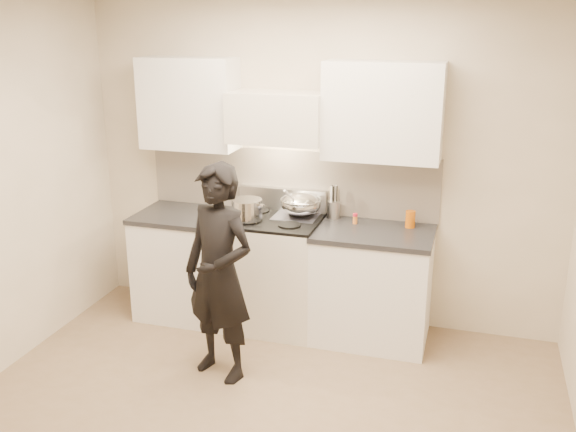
{
  "coord_description": "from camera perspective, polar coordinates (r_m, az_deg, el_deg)",
  "views": [
    {
      "loc": [
        1.23,
        -3.31,
        2.53
      ],
      "look_at": [
        -0.06,
        1.05,
        1.1
      ],
      "focal_mm": 40.0,
      "sensor_mm": 36.0,
      "label": 1
    }
  ],
  "objects": [
    {
      "name": "oil_glass",
      "position": [
        5.15,
        10.82,
        -0.28
      ],
      "size": [
        0.08,
        0.08,
        0.13
      ],
      "color": "#C75A06",
      "rests_on": "counter_right"
    },
    {
      "name": "stock_pot",
      "position": [
        5.14,
        -3.66,
        0.6
      ],
      "size": [
        0.33,
        0.32,
        0.16
      ],
      "color": "silver",
      "rests_on": "stove"
    },
    {
      "name": "utensil_crock",
      "position": [
        5.29,
        4.06,
        0.69
      ],
      "size": [
        0.1,
        0.1,
        0.28
      ],
      "color": "#BDBDBD",
      "rests_on": "counter_right"
    },
    {
      "name": "ground_plane",
      "position": [
        4.34,
        -3.31,
        -18.21
      ],
      "size": [
        4.0,
        4.0,
        0.0
      ],
      "primitive_type": "plane",
      "color": "#876E55"
    },
    {
      "name": "room_shell",
      "position": [
        4.01,
        -2.68,
        4.0
      ],
      "size": [
        4.04,
        3.54,
        2.7
      ],
      "color": "beige",
      "rests_on": "ground"
    },
    {
      "name": "wok",
      "position": [
        5.24,
        1.15,
        1.06
      ],
      "size": [
        0.34,
        0.42,
        0.27
      ],
      "color": "silver",
      "rests_on": "stove"
    },
    {
      "name": "counter_left",
      "position": [
        5.66,
        -8.83,
        -4.19
      ],
      "size": [
        0.82,
        0.67,
        0.92
      ],
      "color": "white",
      "rests_on": "ground"
    },
    {
      "name": "spice_jar",
      "position": [
        5.18,
        5.98,
        -0.22
      ],
      "size": [
        0.04,
        0.04,
        0.09
      ],
      "color": "orange",
      "rests_on": "counter_right"
    },
    {
      "name": "person",
      "position": [
        4.55,
        -6.15,
        -5.11
      ],
      "size": [
        0.67,
        0.54,
        1.58
      ],
      "primitive_type": "imported",
      "rotation": [
        0.0,
        0.0,
        -0.33
      ],
      "color": "black",
      "rests_on": "ground"
    },
    {
      "name": "counter_right",
      "position": [
        5.21,
        7.5,
        -6.08
      ],
      "size": [
        0.92,
        0.67,
        0.92
      ],
      "color": "white",
      "rests_on": "ground"
    },
    {
      "name": "stove",
      "position": [
        5.38,
        -1.27,
        -4.98
      ],
      "size": [
        0.76,
        0.65,
        0.96
      ],
      "color": "beige",
      "rests_on": "ground"
    }
  ]
}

